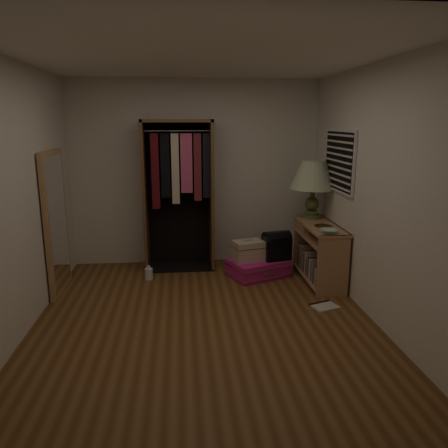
{
  "coord_description": "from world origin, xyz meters",
  "views": [
    {
      "loc": [
        -0.21,
        -4.22,
        2.03
      ],
      "look_at": [
        0.3,
        0.95,
        0.8
      ],
      "focal_mm": 35.0,
      "sensor_mm": 36.0,
      "label": 1
    }
  ],
  "objects_px": {
    "floor_mirror": "(56,223)",
    "train_case": "(248,251)",
    "console_bookshelf": "(318,251)",
    "white_jug": "(149,273)",
    "table_lamp": "(313,176)",
    "black_bag": "(276,245)",
    "open_wardrobe": "(179,182)",
    "pink_suitcase": "(258,268)"
  },
  "relations": [
    {
      "from": "console_bookshelf",
      "to": "white_jug",
      "type": "relative_size",
      "value": 6.05
    },
    {
      "from": "floor_mirror",
      "to": "table_lamp",
      "type": "distance_m",
      "value": 3.3
    },
    {
      "from": "console_bookshelf",
      "to": "pink_suitcase",
      "type": "bearing_deg",
      "value": 164.0
    },
    {
      "from": "open_wardrobe",
      "to": "floor_mirror",
      "type": "bearing_deg",
      "value": -152.29
    },
    {
      "from": "open_wardrobe",
      "to": "white_jug",
      "type": "xyz_separation_m",
      "value": [
        -0.43,
        -0.5,
        -1.13
      ]
    },
    {
      "from": "train_case",
      "to": "white_jug",
      "type": "relative_size",
      "value": 2.45
    },
    {
      "from": "open_wardrobe",
      "to": "pink_suitcase",
      "type": "height_order",
      "value": "open_wardrobe"
    },
    {
      "from": "console_bookshelf",
      "to": "open_wardrobe",
      "type": "distance_m",
      "value": 2.08
    },
    {
      "from": "open_wardrobe",
      "to": "black_bag",
      "type": "xyz_separation_m",
      "value": [
        1.26,
        -0.51,
        -0.79
      ]
    },
    {
      "from": "pink_suitcase",
      "to": "black_bag",
      "type": "xyz_separation_m",
      "value": [
        0.25,
        0.0,
        0.31
      ]
    },
    {
      "from": "floor_mirror",
      "to": "train_case",
      "type": "distance_m",
      "value": 2.42
    },
    {
      "from": "white_jug",
      "to": "open_wardrobe",
      "type": "bearing_deg",
      "value": 49.38
    },
    {
      "from": "open_wardrobe",
      "to": "white_jug",
      "type": "bearing_deg",
      "value": -130.62
    },
    {
      "from": "floor_mirror",
      "to": "table_lamp",
      "type": "height_order",
      "value": "floor_mirror"
    },
    {
      "from": "floor_mirror",
      "to": "open_wardrobe",
      "type": "bearing_deg",
      "value": 27.71
    },
    {
      "from": "console_bookshelf",
      "to": "white_jug",
      "type": "height_order",
      "value": "console_bookshelf"
    },
    {
      "from": "floor_mirror",
      "to": "table_lamp",
      "type": "xyz_separation_m",
      "value": [
        3.24,
        0.42,
        0.46
      ]
    },
    {
      "from": "open_wardrobe",
      "to": "table_lamp",
      "type": "xyz_separation_m",
      "value": [
        1.77,
        -0.35,
        0.1
      ]
    },
    {
      "from": "floor_mirror",
      "to": "white_jug",
      "type": "height_order",
      "value": "floor_mirror"
    },
    {
      "from": "floor_mirror",
      "to": "pink_suitcase",
      "type": "distance_m",
      "value": 2.61
    },
    {
      "from": "black_bag",
      "to": "table_lamp",
      "type": "bearing_deg",
      "value": 4.58
    },
    {
      "from": "white_jug",
      "to": "table_lamp",
      "type": "bearing_deg",
      "value": 3.79
    },
    {
      "from": "open_wardrobe",
      "to": "table_lamp",
      "type": "height_order",
      "value": "open_wardrobe"
    },
    {
      "from": "floor_mirror",
      "to": "white_jug",
      "type": "bearing_deg",
      "value": 14.71
    },
    {
      "from": "black_bag",
      "to": "white_jug",
      "type": "xyz_separation_m",
      "value": [
        -1.69,
        0.01,
        -0.35
      ]
    },
    {
      "from": "pink_suitcase",
      "to": "train_case",
      "type": "bearing_deg",
      "value": 165.98
    },
    {
      "from": "floor_mirror",
      "to": "table_lamp",
      "type": "bearing_deg",
      "value": 7.37
    },
    {
      "from": "pink_suitcase",
      "to": "table_lamp",
      "type": "bearing_deg",
      "value": -10.24
    },
    {
      "from": "floor_mirror",
      "to": "pink_suitcase",
      "type": "xyz_separation_m",
      "value": [
        2.49,
        0.26,
        -0.74
      ]
    },
    {
      "from": "train_case",
      "to": "table_lamp",
      "type": "xyz_separation_m",
      "value": [
        0.89,
        0.18,
        0.95
      ]
    },
    {
      "from": "pink_suitcase",
      "to": "table_lamp",
      "type": "xyz_separation_m",
      "value": [
        0.76,
        0.16,
        1.2
      ]
    },
    {
      "from": "open_wardrobe",
      "to": "table_lamp",
      "type": "bearing_deg",
      "value": -11.23
    },
    {
      "from": "black_bag",
      "to": "white_jug",
      "type": "distance_m",
      "value": 1.73
    },
    {
      "from": "pink_suitcase",
      "to": "table_lamp",
      "type": "relative_size",
      "value": 1.16
    },
    {
      "from": "train_case",
      "to": "console_bookshelf",
      "type": "bearing_deg",
      "value": -28.13
    },
    {
      "from": "floor_mirror",
      "to": "pink_suitcase",
      "type": "bearing_deg",
      "value": 5.93
    },
    {
      "from": "floor_mirror",
      "to": "black_bag",
      "type": "height_order",
      "value": "floor_mirror"
    },
    {
      "from": "train_case",
      "to": "table_lamp",
      "type": "bearing_deg",
      "value": -4.08
    },
    {
      "from": "open_wardrobe",
      "to": "pink_suitcase",
      "type": "bearing_deg",
      "value": -26.77
    },
    {
      "from": "open_wardrobe",
      "to": "floor_mirror",
      "type": "relative_size",
      "value": 1.21
    },
    {
      "from": "console_bookshelf",
      "to": "white_jug",
      "type": "bearing_deg",
      "value": 174.0
    },
    {
      "from": "open_wardrobe",
      "to": "console_bookshelf",
      "type": "bearing_deg",
      "value": -22.39
    }
  ]
}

